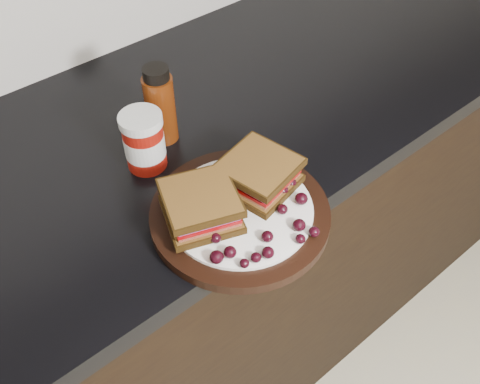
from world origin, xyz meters
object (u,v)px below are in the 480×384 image
at_px(oil_bottle, 160,105).
at_px(condiment_jar, 144,141).
at_px(plate, 240,214).
at_px(sandwich_left, 201,206).

bearing_deg(oil_bottle, condiment_jar, -146.48).
xyz_separation_m(plate, sandwich_left, (-0.06, 0.02, 0.04)).
bearing_deg(sandwich_left, oil_bottle, 91.05).
relative_size(sandwich_left, oil_bottle, 0.74).
distance_m(condiment_jar, oil_bottle, 0.08).
height_order(plate, condiment_jar, condiment_jar).
height_order(plate, oil_bottle, oil_bottle).
distance_m(plate, sandwich_left, 0.07).
xyz_separation_m(plate, condiment_jar, (-0.04, 0.20, 0.04)).
bearing_deg(plate, condiment_jar, 102.88).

